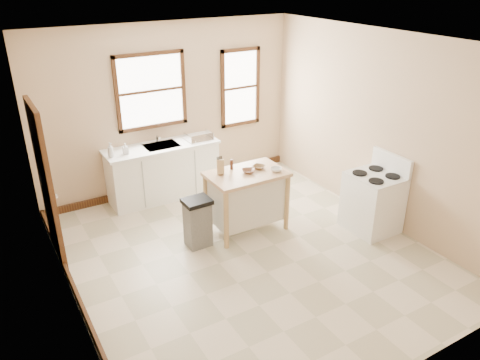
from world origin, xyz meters
The scene contains 23 objects.
floor centered at (0.00, 0.00, 0.00)m, with size 5.00×5.00×0.00m, color beige.
ceiling centered at (0.00, 0.00, 2.80)m, with size 5.00×5.00×0.00m, color white.
wall_back centered at (0.00, 2.50, 1.40)m, with size 4.50×0.04×2.80m, color tan.
wall_left centered at (-2.25, 0.00, 1.40)m, with size 0.04×5.00×2.80m, color tan.
wall_right centered at (2.25, 0.00, 1.40)m, with size 0.04×5.00×2.80m, color tan.
window_main centered at (-0.30, 2.48, 1.75)m, with size 1.17×0.06×1.22m, color #36190E, non-canonical shape.
window_side centered at (1.35, 2.48, 1.60)m, with size 0.77×0.06×1.37m, color #36190E, non-canonical shape.
door_left centered at (-2.21, 1.30, 1.05)m, with size 0.06×0.90×2.10m, color #36190E.
baseboard_back centered at (0.00, 2.47, 0.06)m, with size 4.50×0.04×0.12m, color #36190E.
baseboard_left centered at (-2.22, 0.00, 0.06)m, with size 0.04×5.00×0.12m, color #36190E.
sink_counter centered at (-0.30, 2.20, 0.46)m, with size 1.86×0.62×0.92m, color white, non-canonical shape.
faucet centered at (-0.30, 2.38, 1.03)m, with size 0.03×0.03×0.22m, color silver.
soap_bottle_a centered at (-1.15, 2.12, 1.03)m, with size 0.09×0.09×0.23m, color #B2B2B2.
soap_bottle_b centered at (-0.91, 2.12, 1.01)m, with size 0.08×0.08×0.17m, color #B2B2B2.
dish_rack centered at (0.34, 2.13, 0.97)m, with size 0.43×0.33×0.11m, color silver, non-canonical shape.
kitchen_island centered at (0.34, 0.59, 0.45)m, with size 1.11×0.71×0.91m, color #E0B083, non-canonical shape.
knife_block centered at (0.00, 0.74, 1.01)m, with size 0.10×0.10×0.20m, color tan, non-canonical shape.
pepper_grinder centered at (0.21, 0.80, 0.98)m, with size 0.04×0.04×0.15m, color #3F1E11.
bowl_a centered at (0.36, 0.58, 0.93)m, with size 0.18×0.18×0.04m, color brown.
bowl_b centered at (0.56, 0.62, 0.93)m, with size 0.18×0.18×0.04m, color brown.
bowl_c centered at (0.72, 0.41, 0.94)m, with size 0.16×0.16×0.05m, color silver.
trash_bin centered at (-0.47, 0.55, 0.36)m, with size 0.37×0.31×0.71m, color slate, non-canonical shape.
gas_stove centered at (1.92, -0.34, 0.57)m, with size 0.70×0.70×1.14m, color white, non-canonical shape.
Camera 1 is at (-2.81, -4.56, 3.59)m, focal length 35.00 mm.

